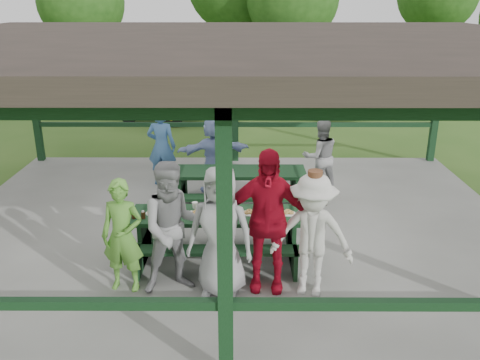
{
  "coord_description": "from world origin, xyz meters",
  "views": [
    {
      "loc": [
        0.16,
        -8.16,
        3.91
      ],
      "look_at": [
        0.13,
        -0.3,
        1.06
      ],
      "focal_mm": 38.0,
      "sensor_mm": 36.0,
      "label": 1
    }
  ],
  "objects_px": {
    "spectator_lblue": "(215,154)",
    "contestant_grey_mid": "(220,232)",
    "picnic_table_far": "(238,184)",
    "contestant_grey_left": "(174,228)",
    "farm_trailer": "(160,103)",
    "contestant_red": "(266,221)",
    "contestant_green": "(123,236)",
    "contestant_white_fedora": "(312,236)",
    "picnic_table_near": "(218,230)",
    "spectator_blue": "(162,146)",
    "pickup_truck": "(295,91)",
    "spectator_grey": "(320,157)"
  },
  "relations": [
    {
      "from": "contestant_green",
      "to": "pickup_truck",
      "type": "xyz_separation_m",
      "value": [
        3.49,
        11.97,
        -0.16
      ]
    },
    {
      "from": "contestant_white_fedora",
      "to": "contestant_red",
      "type": "bearing_deg",
      "value": -179.41
    },
    {
      "from": "contestant_grey_left",
      "to": "contestant_grey_mid",
      "type": "distance_m",
      "value": 0.63
    },
    {
      "from": "contestant_grey_left",
      "to": "contestant_white_fedora",
      "type": "bearing_deg",
      "value": -18.98
    },
    {
      "from": "picnic_table_far",
      "to": "pickup_truck",
      "type": "height_order",
      "value": "pickup_truck"
    },
    {
      "from": "picnic_table_far",
      "to": "spectator_lblue",
      "type": "distance_m",
      "value": 1.07
    },
    {
      "from": "contestant_green",
      "to": "contestant_red",
      "type": "relative_size",
      "value": 0.79
    },
    {
      "from": "picnic_table_far",
      "to": "contestant_grey_mid",
      "type": "bearing_deg",
      "value": -94.22
    },
    {
      "from": "contestant_green",
      "to": "contestant_grey_left",
      "type": "xyz_separation_m",
      "value": [
        0.69,
        -0.01,
        0.13
      ]
    },
    {
      "from": "picnic_table_far",
      "to": "contestant_green",
      "type": "distance_m",
      "value": 3.25
    },
    {
      "from": "contestant_red",
      "to": "spectator_blue",
      "type": "height_order",
      "value": "contestant_red"
    },
    {
      "from": "spectator_lblue",
      "to": "contestant_grey_mid",
      "type": "bearing_deg",
      "value": 81.38
    },
    {
      "from": "contestant_white_fedora",
      "to": "spectator_lblue",
      "type": "height_order",
      "value": "contestant_white_fedora"
    },
    {
      "from": "picnic_table_near",
      "to": "farm_trailer",
      "type": "height_order",
      "value": "farm_trailer"
    },
    {
      "from": "contestant_grey_mid",
      "to": "contestant_red",
      "type": "relative_size",
      "value": 0.9
    },
    {
      "from": "contestant_red",
      "to": "spectator_grey",
      "type": "xyz_separation_m",
      "value": [
        1.25,
        3.63,
        -0.23
      ]
    },
    {
      "from": "picnic_table_near",
      "to": "contestant_white_fedora",
      "type": "xyz_separation_m",
      "value": [
        1.28,
        -0.95,
        0.38
      ]
    },
    {
      "from": "contestant_green",
      "to": "spectator_lblue",
      "type": "xyz_separation_m",
      "value": [
        1.04,
        3.74,
        0.02
      ]
    },
    {
      "from": "spectator_grey",
      "to": "pickup_truck",
      "type": "distance_m",
      "value": 8.3
    },
    {
      "from": "picnic_table_far",
      "to": "contestant_grey_left",
      "type": "relative_size",
      "value": 1.37
    },
    {
      "from": "contestant_red",
      "to": "spectator_grey",
      "type": "relative_size",
      "value": 1.3
    },
    {
      "from": "contestant_grey_mid",
      "to": "spectator_lblue",
      "type": "height_order",
      "value": "contestant_grey_mid"
    },
    {
      "from": "picnic_table_far",
      "to": "spectator_grey",
      "type": "relative_size",
      "value": 1.64
    },
    {
      "from": "contestant_green",
      "to": "contestant_grey_mid",
      "type": "xyz_separation_m",
      "value": [
        1.31,
        -0.09,
        0.11
      ]
    },
    {
      "from": "contestant_green",
      "to": "contestant_red",
      "type": "bearing_deg",
      "value": 9.14
    },
    {
      "from": "picnic_table_far",
      "to": "contestant_grey_mid",
      "type": "height_order",
      "value": "contestant_grey_mid"
    },
    {
      "from": "picnic_table_far",
      "to": "contestant_red",
      "type": "bearing_deg",
      "value": -81.98
    },
    {
      "from": "picnic_table_far",
      "to": "contestant_white_fedora",
      "type": "relative_size",
      "value": 1.43
    },
    {
      "from": "contestant_grey_mid",
      "to": "contestant_white_fedora",
      "type": "xyz_separation_m",
      "value": [
        1.2,
        -0.01,
        -0.05
      ]
    },
    {
      "from": "picnic_table_near",
      "to": "contestant_grey_left",
      "type": "relative_size",
      "value": 1.42
    },
    {
      "from": "picnic_table_far",
      "to": "contestant_grey_left",
      "type": "height_order",
      "value": "contestant_grey_left"
    },
    {
      "from": "contestant_grey_mid",
      "to": "pickup_truck",
      "type": "height_order",
      "value": "contestant_grey_mid"
    },
    {
      "from": "picnic_table_far",
      "to": "contestant_grey_mid",
      "type": "distance_m",
      "value": 2.97
    },
    {
      "from": "picnic_table_near",
      "to": "contestant_red",
      "type": "xyz_separation_m",
      "value": [
        0.69,
        -0.8,
        0.53
      ]
    },
    {
      "from": "contestant_red",
      "to": "picnic_table_far",
      "type": "bearing_deg",
      "value": 103.82
    },
    {
      "from": "spectator_blue",
      "to": "pickup_truck",
      "type": "height_order",
      "value": "spectator_blue"
    },
    {
      "from": "picnic_table_far",
      "to": "farm_trailer",
      "type": "height_order",
      "value": "farm_trailer"
    },
    {
      "from": "contestant_green",
      "to": "contestant_white_fedora",
      "type": "bearing_deg",
      "value": 5.35
    },
    {
      "from": "spectator_blue",
      "to": "pickup_truck",
      "type": "xyz_separation_m",
      "value": [
        3.59,
        7.81,
        -0.21
      ]
    },
    {
      "from": "picnic_table_near",
      "to": "spectator_blue",
      "type": "bearing_deg",
      "value": 111.89
    },
    {
      "from": "contestant_green",
      "to": "pickup_truck",
      "type": "distance_m",
      "value": 12.47
    },
    {
      "from": "contestant_green",
      "to": "contestant_grey_left",
      "type": "relative_size",
      "value": 0.86
    },
    {
      "from": "spectator_blue",
      "to": "farm_trailer",
      "type": "bearing_deg",
      "value": -73.68
    },
    {
      "from": "contestant_red",
      "to": "spectator_lblue",
      "type": "distance_m",
      "value": 3.8
    },
    {
      "from": "contestant_white_fedora",
      "to": "spectator_grey",
      "type": "xyz_separation_m",
      "value": [
        0.66,
        3.78,
        -0.09
      ]
    },
    {
      "from": "picnic_table_far",
      "to": "contestant_grey_left",
      "type": "xyz_separation_m",
      "value": [
        -0.84,
        -2.86,
        0.44
      ]
    },
    {
      "from": "farm_trailer",
      "to": "contestant_red",
      "type": "bearing_deg",
      "value": -53.85
    },
    {
      "from": "contestant_green",
      "to": "contestant_white_fedora",
      "type": "height_order",
      "value": "contestant_white_fedora"
    },
    {
      "from": "spectator_grey",
      "to": "farm_trailer",
      "type": "xyz_separation_m",
      "value": [
        -4.31,
        6.86,
        -0.27
      ]
    },
    {
      "from": "picnic_table_near",
      "to": "spectator_grey",
      "type": "relative_size",
      "value": 1.7
    }
  ]
}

